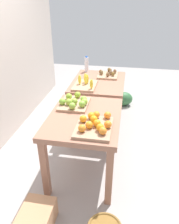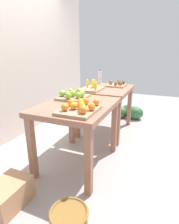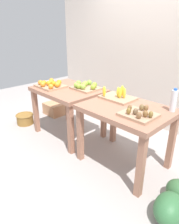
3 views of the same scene
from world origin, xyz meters
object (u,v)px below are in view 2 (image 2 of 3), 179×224
Objects in this scene: orange_bin at (80,107)px; banana_crate at (92,88)px; wicker_basket at (69,220)px; display_table_left at (78,114)px; watermelon_pile at (129,112)px; cardboard_produce_box at (8,194)px; water_bottle at (100,77)px; kiwi_bin at (117,84)px; apple_bin at (73,95)px; display_table_right at (106,95)px.

orange_bin is 1.14m from banana_crate.
display_table_left is at bearing 21.64° from wicker_basket.
watermelon_pile is 2.89m from wicker_basket.
orange_bin is 1.14× the size of cardboard_produce_box.
orange_bin reaches higher than watermelon_pile.
banana_crate is 1.64× the size of water_bottle.
apple_bin is at bearing 165.85° from kiwi_bin.
apple_bin reaches higher than kiwi_bin.
orange_bin is 1.04× the size of banana_crate.
display_table_right is 0.35m from banana_crate.
kiwi_bin reaches higher than display_table_right.
apple_bin reaches higher than display_table_right.
display_table_right is at bearing -30.81° from banana_crate.
water_bottle is at bearing 64.79° from kiwi_bin.
orange_bin is 0.69× the size of watermelon_pile.
display_table_right reaches higher than wicker_basket.
display_table_right is at bearing 6.38° from orange_bin.
apple_bin is 0.96× the size of banana_crate.
banana_crate is at bearing 15.95° from orange_bin.
display_table_left is 2.47× the size of apple_bin.
watermelon_pile is at bearing -13.71° from apple_bin.
apple_bin is 0.63m from banana_crate.
wicker_basket is 0.80× the size of cardboard_produce_box.
watermelon_pile is 2.07× the size of wicker_basket.
watermelon_pile is (1.15, -0.43, -0.71)m from banana_crate.
kiwi_bin reaches higher than cardboard_produce_box.
kiwi_bin is 0.96m from watermelon_pile.
water_bottle is 2.64m from wicker_basket.
wicker_basket is at bearing -158.36° from display_table_left.
cardboard_produce_box is at bearing 173.04° from apple_bin.
apple_bin is (0.22, 0.17, 0.16)m from display_table_left.
kiwi_bin is at bearing 5.78° from wicker_basket.
water_bottle reaches higher than orange_bin.
display_table_left is at bearing 180.00° from display_table_right.
apple_bin reaches higher than cardboard_produce_box.
orange_bin reaches higher than display_table_right.
wicker_basket is (-2.43, -0.62, -0.82)m from water_bottle.
water_bottle is (0.70, 0.11, 0.09)m from banana_crate.
water_bottle reaches higher than display_table_right.
cardboard_produce_box is at bearing 179.33° from water_bottle.
kiwi_bin is at bearing -14.15° from apple_bin.
banana_crate is 1.21× the size of kiwi_bin.
water_bottle is at bearing 9.94° from display_table_left.
display_table_right is 1.38m from orange_bin.
wicker_basket is at bearing -174.22° from kiwi_bin.
orange_bin is 1.44× the size of wicker_basket.
apple_bin is (-0.90, 0.17, 0.16)m from display_table_right.
watermelon_pile is (0.45, -0.54, -0.80)m from water_bottle.
wicker_basket is (-2.89, -0.08, -0.03)m from watermelon_pile.
banana_crate reaches higher than watermelon_pile.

